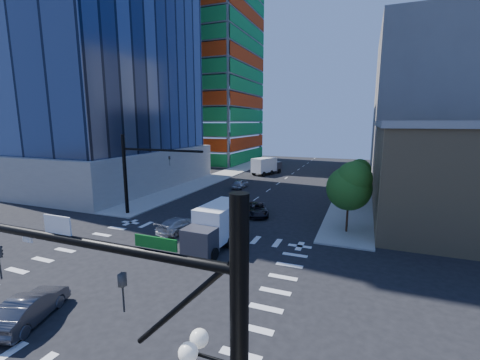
% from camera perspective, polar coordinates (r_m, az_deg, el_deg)
% --- Properties ---
extents(ground, '(160.00, 160.00, 0.00)m').
position_cam_1_polar(ground, '(24.31, -16.20, -15.74)').
color(ground, black).
rests_on(ground, ground).
extents(road_markings, '(20.00, 20.00, 0.01)m').
position_cam_1_polar(road_markings, '(24.31, -16.20, -15.73)').
color(road_markings, silver).
rests_on(road_markings, ground).
extents(sidewalk_ne, '(5.00, 60.00, 0.15)m').
position_cam_1_polar(sidewalk_ne, '(58.06, 19.84, -0.68)').
color(sidewalk_ne, '#999790').
rests_on(sidewalk_ne, ground).
extents(sidewalk_nw, '(5.00, 60.00, 0.15)m').
position_cam_1_polar(sidewalk_nw, '(63.69, -3.22, 0.85)').
color(sidewalk_nw, '#999790').
rests_on(sidewalk_nw, ground).
extents(construction_building, '(25.16, 34.50, 70.60)m').
position_cam_1_polar(construction_building, '(90.21, -6.38, 19.22)').
color(construction_building, gray).
rests_on(construction_building, ground).
extents(bg_building_ne, '(24.00, 30.00, 28.00)m').
position_cam_1_polar(bg_building_ne, '(73.40, 32.52, 11.44)').
color(bg_building_ne, slate).
rests_on(bg_building_ne, ground).
extents(signal_mast_nw, '(10.20, 0.40, 9.00)m').
position_cam_1_polar(signal_mast_nw, '(37.49, -18.10, 2.10)').
color(signal_mast_nw, black).
rests_on(signal_mast_nw, sidewalk_nw).
extents(tree_south, '(4.16, 4.16, 6.82)m').
position_cam_1_polar(tree_south, '(31.57, 19.05, -0.90)').
color(tree_south, '#382316').
rests_on(tree_south, sidewalk_ne).
extents(tree_north, '(3.54, 3.52, 5.78)m').
position_cam_1_polar(tree_north, '(43.51, 20.11, 1.04)').
color(tree_north, '#382316').
rests_on(tree_north, sidewalk_ne).
extents(car_nb_far, '(4.02, 5.39, 1.36)m').
position_cam_1_polar(car_nb_far, '(36.76, 3.04, -5.23)').
color(car_nb_far, black).
rests_on(car_nb_far, ground).
extents(car_sb_near, '(2.90, 5.20, 1.42)m').
position_cam_1_polar(car_sb_near, '(31.79, -10.85, -7.83)').
color(car_sb_near, silver).
rests_on(car_sb_near, ground).
extents(car_sb_mid, '(1.80, 4.26, 1.44)m').
position_cam_1_polar(car_sb_mid, '(51.59, 0.04, -0.65)').
color(car_sb_mid, '#AEB0B7').
rests_on(car_sb_mid, ground).
extents(car_sb_cross, '(2.91, 4.92, 1.53)m').
position_cam_1_polar(car_sb_cross, '(21.48, -33.28, -18.46)').
color(car_sb_cross, '#434247').
rests_on(car_sb_cross, ground).
extents(box_truck_near, '(3.08, 6.71, 3.46)m').
position_cam_1_polar(box_truck_near, '(27.60, -4.49, -8.71)').
color(box_truck_near, black).
rests_on(box_truck_near, ground).
extents(box_truck_far, '(4.85, 7.06, 3.41)m').
position_cam_1_polar(box_truck_far, '(65.39, 4.86, 2.34)').
color(box_truck_far, black).
rests_on(box_truck_far, ground).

